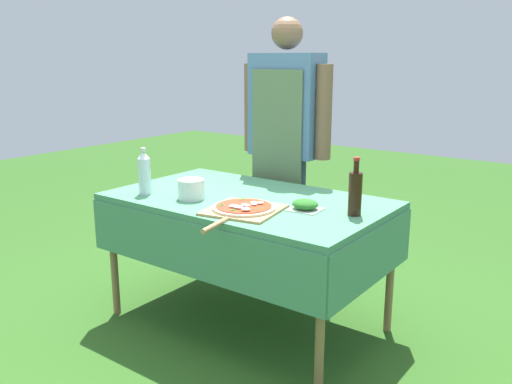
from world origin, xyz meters
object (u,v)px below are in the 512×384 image
object	(u,v)px
water_bottle	(144,172)
herb_container	(305,205)
pizza_on_peel	(243,209)
person_cook	(286,132)
oil_bottle	(355,192)
prep_table	(247,211)
mixing_tub	(191,189)

from	to	relation	value
water_bottle	herb_container	world-z (taller)	water_bottle
pizza_on_peel	person_cook	bearing A→B (deg)	100.28
water_bottle	pizza_on_peel	bearing A→B (deg)	3.46
pizza_on_peel	oil_bottle	distance (m)	0.55
oil_bottle	herb_container	bearing A→B (deg)	-164.21
prep_table	herb_container	size ratio (longest dim) A/B	8.96
oil_bottle	herb_container	world-z (taller)	oil_bottle
prep_table	person_cook	xyz separation A→B (m)	(-0.18, 0.64, 0.35)
person_cook	mixing_tub	xyz separation A→B (m)	(-0.05, -0.83, -0.22)
prep_table	oil_bottle	xyz separation A→B (m)	(0.62, 0.04, 0.19)
prep_table	oil_bottle	size ratio (longest dim) A/B	5.32
prep_table	pizza_on_peel	size ratio (longest dim) A/B	2.59
oil_bottle	water_bottle	world-z (taller)	oil_bottle
person_cook	water_bottle	distance (m)	0.98
pizza_on_peel	oil_bottle	world-z (taller)	oil_bottle
prep_table	water_bottle	size ratio (longest dim) A/B	5.82
water_bottle	mixing_tub	xyz separation A→B (m)	(0.28, 0.07, -0.07)
prep_table	pizza_on_peel	xyz separation A→B (m)	(0.15, -0.23, 0.09)
oil_bottle	water_bottle	distance (m)	1.17
pizza_on_peel	water_bottle	xyz separation A→B (m)	(-0.66, -0.04, 0.11)
prep_table	herb_container	world-z (taller)	herb_container
oil_bottle	mixing_tub	world-z (taller)	oil_bottle
person_cook	pizza_on_peel	bearing A→B (deg)	110.71
pizza_on_peel	water_bottle	bearing A→B (deg)	173.14
person_cook	oil_bottle	xyz separation A→B (m)	(0.79, -0.59, -0.16)
prep_table	person_cook	world-z (taller)	person_cook
prep_table	pizza_on_peel	bearing A→B (deg)	-57.10
prep_table	mixing_tub	distance (m)	0.33
mixing_tub	pizza_on_peel	bearing A→B (deg)	-5.24
person_cook	mixing_tub	distance (m)	0.86
prep_table	person_cook	size ratio (longest dim) A/B	0.88
person_cook	mixing_tub	bearing A→B (deg)	86.54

